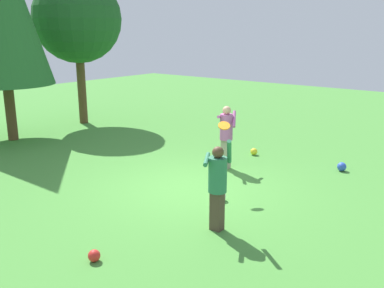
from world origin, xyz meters
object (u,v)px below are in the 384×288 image
object	(u,v)px
ball_white	(221,196)
ball_blue	(342,167)
ball_yellow	(254,152)
person_catcher	(226,132)
tree_right	(77,19)
frisbee	(224,126)
ball_red	(94,256)
person_thrower	(218,181)

from	to	relation	value
ball_white	ball_blue	xyz separation A→B (m)	(3.66, -1.34, 0.01)
ball_yellow	ball_white	bearing A→B (deg)	-160.55
person_catcher	ball_yellow	bearing A→B (deg)	149.69
ball_yellow	tree_right	xyz separation A→B (m)	(-0.21, 7.74, 3.91)
frisbee	ball_yellow	bearing A→B (deg)	17.45
frisbee	ball_red	distance (m)	4.15
ball_red	tree_right	xyz separation A→B (m)	(6.71, 8.83, 3.91)
ball_yellow	ball_red	xyz separation A→B (m)	(-6.92, -1.10, -0.00)
ball_blue	tree_right	xyz separation A→B (m)	(-0.33, 10.33, 3.89)
person_thrower	ball_blue	bearing A→B (deg)	-38.14
person_thrower	frisbee	bearing A→B (deg)	-0.00
ball_yellow	ball_blue	world-z (taller)	ball_blue
frisbee	ball_white	distance (m)	1.56
person_thrower	person_catcher	bearing A→B (deg)	0.42
person_thrower	ball_yellow	distance (m)	5.23
ball_red	tree_right	world-z (taller)	tree_right
frisbee	ball_white	xyz separation A→B (m)	(-0.51, -0.30, -1.44)
person_thrower	person_catcher	xyz separation A→B (m)	(3.18, 1.94, 0.05)
person_thrower	ball_red	bearing A→B (deg)	126.64
person_catcher	ball_yellow	xyz separation A→B (m)	(1.58, 0.04, -0.90)
ball_yellow	ball_red	size ratio (longest dim) A/B	1.04
tree_right	frisbee	bearing A→B (deg)	-108.03
person_catcher	frisbee	size ratio (longest dim) A/B	4.62
person_thrower	frisbee	xyz separation A→B (m)	(1.72, 1.03, 0.59)
ball_yellow	ball_blue	size ratio (longest dim) A/B	0.88
ball_yellow	tree_right	bearing A→B (deg)	91.56
ball_white	ball_red	distance (m)	3.38
frisbee	ball_red	bearing A→B (deg)	-177.90
person_thrower	tree_right	size ratio (longest dim) A/B	0.31
person_thrower	person_catcher	distance (m)	3.73
ball_white	ball_red	world-z (taller)	ball_white
frisbee	tree_right	distance (m)	9.47
ball_white	ball_yellow	distance (m)	3.76
ball_white	ball_red	size ratio (longest dim) A/B	1.06
person_catcher	ball_blue	world-z (taller)	person_catcher
frisbee	ball_white	world-z (taller)	frisbee
ball_blue	tree_right	bearing A→B (deg)	91.81
ball_yellow	person_thrower	bearing A→B (deg)	-157.32
person_catcher	frisbee	world-z (taller)	person_catcher
person_catcher	ball_blue	distance (m)	3.19
person_thrower	tree_right	xyz separation A→B (m)	(4.55, 9.72, 3.05)
person_catcher	frisbee	distance (m)	1.81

